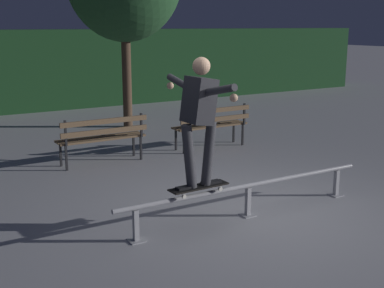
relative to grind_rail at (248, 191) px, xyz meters
The scene contains 7 objects.
ground_plane 0.34m from the grind_rail, 90.00° to the left, with size 90.00×90.00×0.00m, color #99999E.
hedge_backdrop 10.19m from the grind_rail, 90.00° to the left, with size 24.00×1.20×2.30m, color #193D1E.
grind_rail is the anchor object (origin of this frame).
skateboard 0.77m from the grind_rail, behind, with size 0.79×0.23×0.09m.
skateboarder 1.34m from the grind_rail, behind, with size 0.62×1.41×1.56m.
park_bench_leftmost 3.46m from the grind_rail, 101.56° to the left, with size 1.60×0.42×0.88m.
park_bench_left_center 3.76m from the grind_rail, 64.31° to the left, with size 1.60×0.42×0.88m.
Camera 1 is at (-3.87, -5.12, 2.45)m, focal length 48.00 mm.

